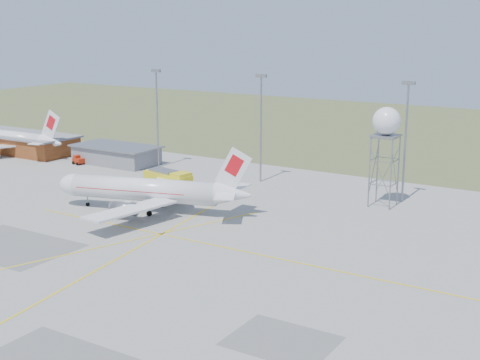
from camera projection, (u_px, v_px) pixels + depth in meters
The scene contains 12 objects.
ground at pixel (23, 320), 68.97m from camera, with size 400.00×400.00×0.00m, color #9C9B96.
grass_strip at pixel (426, 133), 184.53m from camera, with size 400.00×120.00×0.03m, color #4C5C32.
building_orange at pixel (15, 142), 158.26m from camera, with size 33.00×12.00×4.30m.
building_grey at pixel (116, 154), 144.51m from camera, with size 19.00×10.00×3.90m.
mast_a at pixel (157, 110), 138.68m from camera, with size 2.20×0.50×20.50m.
mast_b at pixel (261, 119), 125.81m from camera, with size 2.20×0.50×20.50m.
mast_c at pixel (406, 132), 111.39m from camera, with size 2.20×0.50×20.50m.
airliner_main at pixel (148, 190), 107.71m from camera, with size 32.72×31.02×11.31m.
airliner_far at pixel (8, 139), 155.40m from camera, with size 32.65×31.77×11.11m.
radar_tower at pixel (385, 151), 109.42m from camera, with size 4.58×4.58×16.58m.
fire_truck at pixel (169, 181), 120.60m from camera, with size 10.33×5.41×3.96m.
baggage_tug at pixel (78, 161), 143.89m from camera, with size 2.76×2.41×1.93m.
Camera 1 is at (52.83, -42.20, 30.00)m, focal length 50.00 mm.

